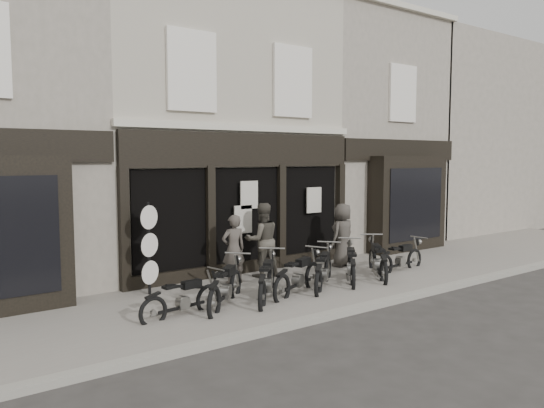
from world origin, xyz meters
TOP-DOWN VIEW (x-y plane):
  - ground_plane at (0.00, 0.00)m, footprint 90.00×90.00m
  - pavement at (0.00, 0.90)m, footprint 30.00×4.20m
  - kerb at (0.00, -1.25)m, footprint 30.00×0.25m
  - central_building at (0.00, 5.95)m, footprint 7.30×6.22m
  - neighbour_right at (6.35, 5.90)m, footprint 5.60×6.73m
  - filler_right at (14.50, 6.00)m, footprint 11.00×6.00m
  - motorcycle_0 at (-3.21, 0.40)m, footprint 1.96×0.60m
  - motorcycle_1 at (-2.14, 0.52)m, footprint 1.84×1.70m
  - motorcycle_2 at (-1.13, 0.42)m, footprint 1.75×1.85m
  - motorcycle_3 at (-0.24, 0.40)m, footprint 2.09×1.16m
  - motorcycle_4 at (0.63, 0.49)m, footprint 1.88×1.65m
  - motorcycle_5 at (1.66, 0.57)m, footprint 1.70×1.83m
  - motorcycle_6 at (2.56, 0.50)m, footprint 1.62×1.98m
  - motorcycle_7 at (3.58, 0.58)m, footprint 2.05×0.56m
  - man_left at (-0.98, 2.05)m, footprint 0.67×0.49m
  - man_centre at (0.03, 2.24)m, footprint 1.10×0.96m
  - man_right at (2.66, 1.94)m, footprint 1.00×0.78m
  - advert_sign_post at (-3.11, 2.26)m, footprint 0.52×0.35m

SIDE VIEW (x-z plane):
  - ground_plane at x=0.00m, z-range 0.00..0.00m
  - pavement at x=0.00m, z-range 0.00..0.12m
  - kerb at x=0.00m, z-range 0.00..0.13m
  - motorcycle_0 at x=-3.21m, z-range -0.10..0.85m
  - motorcycle_7 at x=3.58m, z-range -0.10..0.88m
  - motorcycle_3 at x=-0.24m, z-range -0.11..0.96m
  - motorcycle_5 at x=1.66m, z-range -0.11..0.97m
  - motorcycle_1 at x=-2.14m, z-range -0.11..0.97m
  - motorcycle_4 at x=0.63m, z-range -0.11..0.97m
  - motorcycle_2 at x=-1.13m, z-range -0.11..0.99m
  - motorcycle_6 at x=2.56m, z-range -0.11..0.99m
  - man_left at x=-0.98m, z-range 0.12..1.84m
  - man_right at x=2.66m, z-range 0.12..1.94m
  - man_centre at x=0.03m, z-range 0.12..2.07m
  - advert_sign_post at x=-3.11m, z-range -0.03..2.22m
  - neighbour_right at x=6.35m, z-range -0.13..8.21m
  - central_building at x=0.00m, z-range -0.09..8.25m
  - filler_right at x=14.50m, z-range 0.00..8.20m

